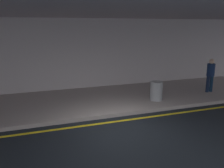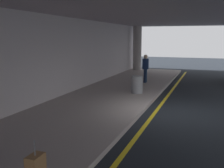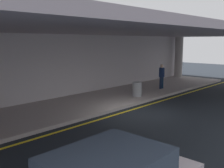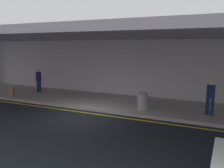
{
  "view_description": "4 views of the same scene",
  "coord_description": "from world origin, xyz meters",
  "px_view_note": "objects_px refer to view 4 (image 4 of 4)",
  "views": [
    {
      "loc": [
        -2.62,
        -6.91,
        3.4
      ],
      "look_at": [
        0.56,
        2.47,
        0.94
      ],
      "focal_mm": 37.55,
      "sensor_mm": 36.0,
      "label": 1
    },
    {
      "loc": [
        -10.11,
        -1.29,
        2.84
      ],
      "look_at": [
        0.43,
        2.57,
        0.9
      ],
      "focal_mm": 43.38,
      "sensor_mm": 36.0,
      "label": 2
    },
    {
      "loc": [
        -10.03,
        -7.49,
        3.4
      ],
      "look_at": [
        0.25,
        1.97,
        1.16
      ],
      "focal_mm": 42.96,
      "sensor_mm": 36.0,
      "label": 3
    },
    {
      "loc": [
        6.46,
        -9.89,
        3.4
      ],
      "look_at": [
        0.73,
        2.06,
        1.35
      ],
      "focal_mm": 39.47,
      "sensor_mm": 36.0,
      "label": 4
    }
  ],
  "objects_px": {
    "traveler_with_luggage": "(39,79)",
    "trash_bin_steel": "(143,101)",
    "person_waiting_for_ride": "(211,95)",
    "suitcase_upright_primary": "(12,91)"
  },
  "relations": [
    {
      "from": "traveler_with_luggage",
      "to": "suitcase_upright_primary",
      "type": "xyz_separation_m",
      "value": [
        -0.65,
        -1.84,
        -0.65
      ]
    },
    {
      "from": "suitcase_upright_primary",
      "to": "traveler_with_luggage",
      "type": "bearing_deg",
      "value": 95.08
    },
    {
      "from": "traveler_with_luggage",
      "to": "suitcase_upright_primary",
      "type": "distance_m",
      "value": 2.06
    },
    {
      "from": "suitcase_upright_primary",
      "to": "trash_bin_steel",
      "type": "relative_size",
      "value": 1.06
    },
    {
      "from": "traveler_with_luggage",
      "to": "person_waiting_for_ride",
      "type": "height_order",
      "value": "same"
    },
    {
      "from": "traveler_with_luggage",
      "to": "trash_bin_steel",
      "type": "bearing_deg",
      "value": 75.31
    },
    {
      "from": "traveler_with_luggage",
      "to": "person_waiting_for_ride",
      "type": "bearing_deg",
      "value": 79.65
    },
    {
      "from": "suitcase_upright_primary",
      "to": "trash_bin_steel",
      "type": "height_order",
      "value": "suitcase_upright_primary"
    },
    {
      "from": "person_waiting_for_ride",
      "to": "trash_bin_steel",
      "type": "distance_m",
      "value": 3.28
    },
    {
      "from": "traveler_with_luggage",
      "to": "trash_bin_steel",
      "type": "relative_size",
      "value": 1.98
    }
  ]
}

